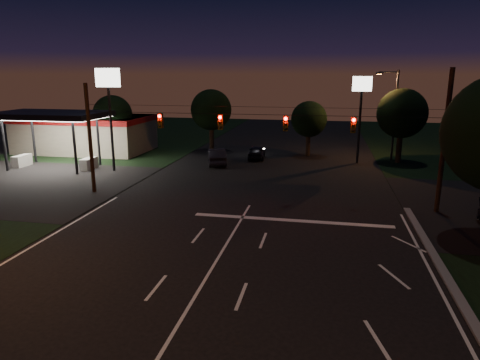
# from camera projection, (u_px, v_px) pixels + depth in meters

# --- Properties ---
(ground) EXTENTS (140.00, 140.00, 0.00)m
(ground) POSITION_uv_depth(u_px,v_px,m) (182.00, 318.00, 15.46)
(ground) COLOR black
(ground) RESTS_ON ground
(cross_street_left) EXTENTS (20.00, 16.00, 0.02)m
(cross_street_left) POSITION_uv_depth(u_px,v_px,m) (10.00, 184.00, 34.50)
(cross_street_left) COLOR black
(cross_street_left) RESTS_ON ground
(stop_bar) EXTENTS (12.00, 0.50, 0.01)m
(stop_bar) POSITION_uv_depth(u_px,v_px,m) (291.00, 220.00, 25.83)
(stop_bar) COLOR silver
(stop_bar) RESTS_ON ground
(utility_pole_right) EXTENTS (0.30, 0.30, 9.00)m
(utility_pole_right) POSITION_uv_depth(u_px,v_px,m) (436.00, 212.00, 27.44)
(utility_pole_right) COLOR black
(utility_pole_right) RESTS_ON ground
(utility_pole_left) EXTENTS (0.28, 0.28, 8.00)m
(utility_pole_left) POSITION_uv_depth(u_px,v_px,m) (95.00, 192.00, 32.03)
(utility_pole_left) COLOR black
(utility_pole_left) RESTS_ON ground
(signal_span) EXTENTS (24.00, 0.40, 1.56)m
(signal_span) POSITION_uv_depth(u_px,v_px,m) (253.00, 122.00, 28.38)
(signal_span) COLOR black
(signal_span) RESTS_ON ground
(gas_station) EXTENTS (14.20, 16.10, 5.25)m
(gas_station) POSITION_uv_depth(u_px,v_px,m) (84.00, 131.00, 47.98)
(gas_station) COLOR gray
(gas_station) RESTS_ON ground
(pole_sign_left_near) EXTENTS (2.20, 0.30, 9.10)m
(pole_sign_left_near) POSITION_uv_depth(u_px,v_px,m) (109.00, 93.00, 37.39)
(pole_sign_left_near) COLOR black
(pole_sign_left_near) RESTS_ON ground
(pole_sign_right) EXTENTS (1.80, 0.30, 8.40)m
(pole_sign_right) POSITION_uv_depth(u_px,v_px,m) (361.00, 99.00, 40.98)
(pole_sign_right) COLOR black
(pole_sign_right) RESTS_ON ground
(street_light_right_far) EXTENTS (2.20, 0.35, 9.00)m
(street_light_right_far) POSITION_uv_depth(u_px,v_px,m) (393.00, 109.00, 42.51)
(street_light_right_far) COLOR black
(street_light_right_far) RESTS_ON ground
(tree_far_a) EXTENTS (4.20, 4.20, 6.42)m
(tree_far_a) POSITION_uv_depth(u_px,v_px,m) (113.00, 115.00, 46.53)
(tree_far_a) COLOR black
(tree_far_a) RESTS_ON ground
(tree_far_b) EXTENTS (4.60, 4.60, 6.98)m
(tree_far_b) POSITION_uv_depth(u_px,v_px,m) (212.00, 110.00, 48.35)
(tree_far_b) COLOR black
(tree_far_b) RESTS_ON ground
(tree_far_c) EXTENTS (3.80, 3.80, 5.86)m
(tree_far_c) POSITION_uv_depth(u_px,v_px,m) (309.00, 120.00, 45.45)
(tree_far_c) COLOR black
(tree_far_c) RESTS_ON ground
(tree_far_d) EXTENTS (4.80, 4.80, 7.30)m
(tree_far_d) POSITION_uv_depth(u_px,v_px,m) (402.00, 114.00, 41.63)
(tree_far_d) COLOR black
(tree_far_d) RESTS_ON ground
(car_oncoming_a) EXTENTS (1.90, 4.15, 1.38)m
(car_oncoming_a) POSITION_uv_depth(u_px,v_px,m) (257.00, 152.00, 44.53)
(car_oncoming_a) COLOR black
(car_oncoming_a) RESTS_ON ground
(car_oncoming_b) EXTENTS (3.01, 5.00, 1.56)m
(car_oncoming_b) POSITION_uv_depth(u_px,v_px,m) (217.00, 156.00, 41.83)
(car_oncoming_b) COLOR black
(car_oncoming_b) RESTS_ON ground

